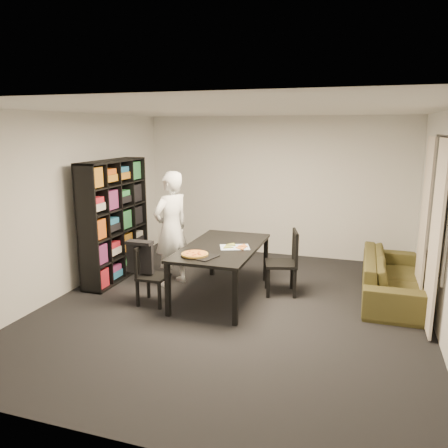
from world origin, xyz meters
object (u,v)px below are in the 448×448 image
(chair_left, at_px, (148,271))
(chair_right, at_px, (287,258))
(pepperoni_pizza, at_px, (195,254))
(dining_table, at_px, (222,251))
(sofa, at_px, (393,276))
(baking_tray, at_px, (200,256))
(bookshelf, at_px, (115,220))
(person, at_px, (171,229))

(chair_left, distance_m, chair_right, 2.00)
(chair_right, bearing_deg, pepperoni_pizza, -62.51)
(dining_table, relative_size, chair_right, 1.90)
(sofa, bearing_deg, dining_table, 107.81)
(baking_tray, bearing_deg, chair_left, 177.44)
(bookshelf, distance_m, sofa, 4.29)
(pepperoni_pizza, xyz_separation_m, sofa, (2.51, 1.33, -0.48))
(chair_left, relative_size, sofa, 0.39)
(bookshelf, height_order, chair_right, bookshelf)
(dining_table, relative_size, baking_tray, 4.51)
(bookshelf, relative_size, person, 1.08)
(bookshelf, height_order, chair_left, bookshelf)
(pepperoni_pizza, bearing_deg, person, 130.50)
(bookshelf, bearing_deg, person, 0.27)
(bookshelf, relative_size, baking_tray, 4.75)
(dining_table, relative_size, pepperoni_pizza, 5.16)
(baking_tray, relative_size, sofa, 0.19)
(chair_left, distance_m, baking_tray, 0.84)
(baking_tray, bearing_deg, dining_table, 79.73)
(pepperoni_pizza, height_order, sofa, pepperoni_pizza)
(bookshelf, relative_size, pepperoni_pizza, 5.43)
(chair_right, bearing_deg, sofa, 87.47)
(chair_left, bearing_deg, bookshelf, 50.07)
(baking_tray, bearing_deg, chair_right, 45.33)
(dining_table, distance_m, chair_right, 0.97)
(baking_tray, xyz_separation_m, pepperoni_pizza, (-0.08, -0.00, 0.02))
(chair_left, bearing_deg, chair_right, -62.64)
(chair_left, height_order, baking_tray, chair_left)
(person, bearing_deg, baking_tray, 68.37)
(dining_table, height_order, baking_tray, baking_tray)
(chair_left, distance_m, pepperoni_pizza, 0.78)
(chair_right, distance_m, pepperoni_pizza, 1.46)
(chair_left, relative_size, baking_tray, 2.04)
(bookshelf, bearing_deg, sofa, 6.68)
(person, xyz_separation_m, baking_tray, (0.79, -0.84, -0.12))
(dining_table, bearing_deg, baking_tray, -100.27)
(chair_left, distance_m, sofa, 3.48)
(baking_tray, bearing_deg, bookshelf, 154.84)
(person, distance_m, baking_tray, 1.16)
(dining_table, xyz_separation_m, person, (-0.90, 0.26, 0.19))
(person, distance_m, sofa, 3.32)
(chair_right, bearing_deg, chair_left, -77.43)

